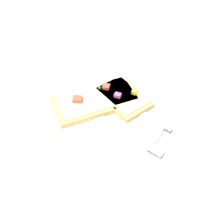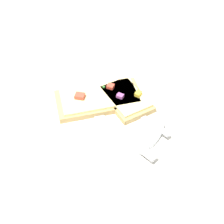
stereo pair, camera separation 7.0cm
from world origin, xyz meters
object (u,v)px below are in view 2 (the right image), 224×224
(pizza_slice_main, at_px, (99,99))
(knife, at_px, (125,136))
(plate, at_px, (112,117))
(pizza_slice_corner, at_px, (125,98))
(fork, at_px, (128,107))

(pizza_slice_main, bearing_deg, knife, -76.53)
(knife, bearing_deg, pizza_slice_main, -16.55)
(plate, height_order, pizza_slice_corner, pizza_slice_corner)
(plate, relative_size, knife, 1.21)
(pizza_slice_main, bearing_deg, plate, -70.34)
(knife, xyz_separation_m, pizza_slice_corner, (0.06, -0.09, 0.01))
(knife, distance_m, pizza_slice_main, 0.12)
(pizza_slice_main, bearing_deg, fork, -30.62)
(knife, bearing_deg, pizza_slice_corner, -46.21)
(knife, height_order, pizza_slice_main, pizza_slice_main)
(knife, xyz_separation_m, pizza_slice_main, (0.11, -0.05, 0.01))
(fork, distance_m, knife, 0.09)
(plate, height_order, knife, knife)
(plate, distance_m, fork, 0.05)
(fork, xyz_separation_m, pizza_slice_corner, (0.02, -0.01, 0.01))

